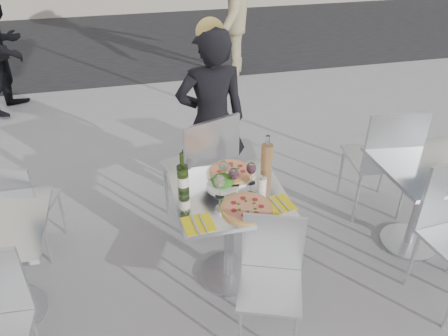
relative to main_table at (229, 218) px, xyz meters
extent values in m
plane|color=slate|center=(0.00, 0.00, -0.54)|extent=(80.00, 80.00, 0.00)
cube|color=black|center=(0.00, 6.50, -0.54)|extent=(24.00, 5.00, 0.00)
cylinder|color=#B7BABF|center=(0.00, 0.00, -0.53)|extent=(0.44, 0.44, 0.02)
cylinder|color=#B7BABF|center=(0.00, 0.00, -0.17)|extent=(0.07, 0.07, 0.72)
cube|color=silver|center=(0.00, 0.00, 0.20)|extent=(0.72, 0.72, 0.03)
cylinder|color=#B7BABF|center=(-1.50, 0.00, -0.53)|extent=(0.44, 0.44, 0.02)
cylinder|color=#B7BABF|center=(1.50, 0.00, -0.53)|extent=(0.44, 0.44, 0.02)
cylinder|color=#B7BABF|center=(1.50, 0.00, -0.17)|extent=(0.07, 0.07, 0.72)
cube|color=silver|center=(1.50, 0.00, 0.20)|extent=(0.72, 0.72, 0.03)
cylinder|color=silver|center=(0.03, 0.98, -0.29)|extent=(0.03, 0.03, 0.50)
cylinder|color=silver|center=(-0.34, 0.84, -0.29)|extent=(0.03, 0.03, 0.50)
cylinder|color=silver|center=(0.17, 0.60, -0.29)|extent=(0.03, 0.03, 0.50)
cylinder|color=silver|center=(-0.21, 0.46, -0.29)|extent=(0.03, 0.03, 0.50)
cube|color=silver|center=(-0.09, 0.72, -0.02)|extent=(0.60, 0.60, 0.03)
cube|color=silver|center=(-0.01, 0.50, 0.24)|extent=(0.45, 0.19, 0.50)
cylinder|color=silver|center=(-0.09, -0.65, -0.34)|extent=(0.02, 0.02, 0.40)
cylinder|color=silver|center=(0.02, -0.35, -0.34)|extent=(0.02, 0.02, 0.40)
cylinder|color=silver|center=(0.32, -0.47, -0.34)|extent=(0.02, 0.02, 0.40)
cube|color=silver|center=(0.11, -0.56, -0.13)|extent=(0.48, 0.48, 0.02)
cube|color=silver|center=(0.18, -0.39, 0.08)|extent=(0.36, 0.15, 0.40)
cylinder|color=silver|center=(-1.20, 0.76, -0.33)|extent=(0.02, 0.02, 0.42)
cylinder|color=silver|center=(-1.53, 0.86, -0.33)|extent=(0.02, 0.02, 0.42)
cylinder|color=silver|center=(-1.29, 0.44, -0.33)|extent=(0.02, 0.02, 0.42)
cylinder|color=silver|center=(-1.62, 0.53, -0.33)|extent=(0.02, 0.02, 0.42)
cube|color=silver|center=(-1.41, 0.65, -0.11)|extent=(0.48, 0.48, 0.02)
cube|color=silver|center=(-1.46, 0.46, 0.12)|extent=(0.38, 0.13, 0.42)
cylinder|color=silver|center=(1.64, 0.70, -0.29)|extent=(0.03, 0.03, 0.50)
cylinder|color=silver|center=(1.24, 0.75, -0.29)|extent=(0.03, 0.03, 0.50)
cylinder|color=silver|center=(1.59, 0.30, -0.29)|extent=(0.03, 0.03, 0.50)
cylinder|color=silver|center=(1.19, 0.35, -0.29)|extent=(0.03, 0.03, 0.50)
cube|color=silver|center=(1.41, 0.53, -0.03)|extent=(0.52, 0.52, 0.03)
cube|color=silver|center=(1.38, 0.29, 0.24)|extent=(0.47, 0.09, 0.50)
cylinder|color=silver|center=(1.22, -0.39, -0.30)|extent=(0.03, 0.03, 0.48)
imported|color=black|center=(0.08, 0.95, 0.26)|extent=(0.58, 0.38, 1.60)
imported|color=black|center=(-1.99, 3.54, 0.25)|extent=(0.82, 0.92, 1.58)
imported|color=#8D7F5B|center=(1.06, 4.14, 0.42)|extent=(1.15, 1.42, 1.92)
cylinder|color=#E4AE59|center=(0.06, -0.19, 0.22)|extent=(0.32, 0.32, 0.02)
cylinder|color=beige|center=(0.06, -0.19, 0.23)|extent=(0.28, 0.28, 0.00)
cylinder|color=white|center=(0.07, 0.22, 0.22)|extent=(0.34, 0.34, 0.01)
cylinder|color=#E4AE59|center=(0.07, 0.21, 0.23)|extent=(0.30, 0.30, 0.02)
cylinder|color=beige|center=(0.07, 0.21, 0.24)|extent=(0.27, 0.27, 0.00)
cylinder|color=white|center=(-0.03, 0.08, 0.22)|extent=(0.22, 0.22, 0.01)
ellipsoid|color=#1C6419|center=(-0.03, 0.08, 0.26)|extent=(0.15, 0.15, 0.08)
sphere|color=#B21914|center=(0.01, 0.10, 0.27)|extent=(0.03, 0.03, 0.03)
cylinder|color=#385520|center=(-0.29, 0.08, 0.31)|extent=(0.07, 0.07, 0.20)
cone|color=#385520|center=(-0.29, 0.08, 0.41)|extent=(0.07, 0.07, 0.03)
cylinder|color=#385520|center=(-0.29, 0.08, 0.46)|extent=(0.03, 0.03, 0.10)
cylinder|color=silver|center=(-0.29, 0.08, 0.30)|extent=(0.07, 0.07, 0.07)
cylinder|color=tan|center=(0.31, 0.18, 0.32)|extent=(0.08, 0.08, 0.22)
cylinder|color=white|center=(0.31, 0.18, 0.46)|extent=(0.03, 0.03, 0.08)
cylinder|color=white|center=(0.22, -0.01, 0.26)|extent=(0.06, 0.06, 0.09)
cylinder|color=silver|center=(0.22, -0.01, 0.31)|extent=(0.06, 0.06, 0.02)
cylinder|color=white|center=(-0.07, -0.02, 0.21)|extent=(0.06, 0.06, 0.00)
cylinder|color=white|center=(-0.07, -0.02, 0.26)|extent=(0.01, 0.01, 0.09)
ellipsoid|color=white|center=(-0.07, -0.02, 0.33)|extent=(0.07, 0.07, 0.08)
ellipsoid|color=#EEECA8|center=(-0.07, -0.02, 0.32)|extent=(0.05, 0.05, 0.05)
cylinder|color=white|center=(0.00, 0.15, 0.21)|extent=(0.06, 0.06, 0.00)
cylinder|color=white|center=(0.00, 0.15, 0.26)|extent=(0.01, 0.01, 0.09)
ellipsoid|color=white|center=(0.00, 0.15, 0.33)|extent=(0.07, 0.07, 0.08)
ellipsoid|color=#EEECA8|center=(0.00, 0.15, 0.32)|extent=(0.05, 0.05, 0.05)
cylinder|color=white|center=(0.04, 0.04, 0.21)|extent=(0.06, 0.06, 0.00)
cylinder|color=white|center=(0.04, 0.04, 0.26)|extent=(0.01, 0.01, 0.09)
ellipsoid|color=white|center=(0.04, 0.04, 0.33)|extent=(0.07, 0.07, 0.08)
ellipsoid|color=#3F091A|center=(0.04, 0.04, 0.32)|extent=(0.05, 0.05, 0.05)
cylinder|color=white|center=(0.17, 0.08, 0.21)|extent=(0.06, 0.06, 0.00)
cylinder|color=white|center=(0.17, 0.08, 0.26)|extent=(0.01, 0.01, 0.09)
ellipsoid|color=white|center=(0.17, 0.08, 0.33)|extent=(0.07, 0.07, 0.08)
ellipsoid|color=#3F091A|center=(0.17, 0.08, 0.32)|extent=(0.05, 0.05, 0.05)
cube|color=yellow|center=(-0.26, -0.27, 0.21)|extent=(0.20, 0.20, 0.00)
cube|color=#B7BABF|center=(-0.28, -0.27, 0.22)|extent=(0.03, 0.20, 0.00)
cube|color=#B7BABF|center=(-0.23, -0.27, 0.22)|extent=(0.03, 0.18, 0.00)
cube|color=yellow|center=(0.27, -0.19, 0.21)|extent=(0.21, 0.21, 0.00)
cube|color=#B7BABF|center=(0.25, -0.19, 0.22)|extent=(0.05, 0.20, 0.00)
cube|color=#B7BABF|center=(0.30, -0.19, 0.22)|extent=(0.04, 0.18, 0.00)
camera|label=1|loc=(-0.57, -2.25, 1.88)|focal=35.00mm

